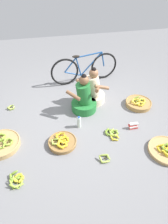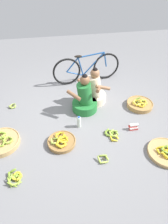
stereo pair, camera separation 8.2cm
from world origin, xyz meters
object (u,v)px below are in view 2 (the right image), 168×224
(vendor_woman_behind, at_px, (94,91))
(packet_carton_stack, at_px, (134,127))
(banana_basket_back_right, at_px, (1,142))
(loose_bananas_back_center, at_px, (112,134))
(water_bottle, at_px, (79,122))
(bicycle_leaning, at_px, (87,68))
(loose_bananas_front_left, at_px, (15,177))
(banana_basket_near_vendor, at_px, (62,142))
(loose_bananas_mid_left, at_px, (13,106))
(vendor_woman_front, at_px, (85,99))
(loose_bananas_front_right, at_px, (103,159))
(banana_basket_mid_right, at_px, (166,152))
(banana_basket_back_left, at_px, (140,104))

(vendor_woman_behind, bearing_deg, packet_carton_stack, -61.94)
(banana_basket_back_right, bearing_deg, vendor_woman_behind, 26.80)
(loose_bananas_back_center, relative_size, water_bottle, 1.26)
(bicycle_leaning, bearing_deg, loose_bananas_front_left, -121.76)
(banana_basket_near_vendor, relative_size, loose_bananas_back_center, 1.56)
(banana_basket_near_vendor, relative_size, loose_bananas_mid_left, 2.71)
(vendor_woman_front, bearing_deg, loose_bananas_front_left, -132.90)
(loose_bananas_front_right, relative_size, packet_carton_stack, 1.05)
(banana_basket_near_vendor, distance_m, loose_bananas_mid_left, 1.53)
(loose_bananas_mid_left, distance_m, water_bottle, 1.56)
(banana_basket_mid_right, relative_size, loose_bananas_front_right, 3.25)
(vendor_woman_front, distance_m, banana_basket_mid_right, 1.79)
(banana_basket_back_left, xyz_separation_m, loose_bananas_front_left, (-2.48, -1.29, -0.03))
(banana_basket_mid_right, distance_m, loose_bananas_back_center, 0.95)
(banana_basket_near_vendor, height_order, packet_carton_stack, banana_basket_near_vendor)
(vendor_woman_front, distance_m, loose_bananas_mid_left, 1.57)
(vendor_woman_behind, xyz_separation_m, loose_bananas_back_center, (0.09, -1.07, -0.23))
(vendor_woman_behind, relative_size, loose_bananas_mid_left, 4.50)
(banana_basket_back_right, xyz_separation_m, banana_basket_near_vendor, (1.02, -0.18, -0.01))
(vendor_woman_front, height_order, loose_bananas_mid_left, vendor_woman_front)
(banana_basket_back_left, distance_m, loose_bananas_mid_left, 2.73)
(loose_bananas_back_center, bearing_deg, vendor_woman_behind, 95.05)
(vendor_woman_front, distance_m, banana_basket_back_left, 1.20)
(vendor_woman_behind, height_order, loose_bananas_mid_left, vendor_woman_behind)
(banana_basket_near_vendor, bearing_deg, water_bottle, 44.87)
(vendor_woman_front, xyz_separation_m, loose_bananas_front_left, (-1.30, -1.40, -0.24))
(vendor_woman_behind, height_order, packet_carton_stack, vendor_woman_behind)
(loose_bananas_front_left, bearing_deg, loose_bananas_mid_left, 96.77)
(vendor_woman_front, xyz_separation_m, banana_basket_back_left, (1.18, -0.11, -0.21))
(bicycle_leaning, bearing_deg, banana_basket_mid_right, -71.36)
(loose_bananas_front_right, xyz_separation_m, packet_carton_stack, (0.73, 0.57, 0.03))
(vendor_woman_behind, relative_size, loose_bananas_back_center, 2.60)
(loose_bananas_back_center, bearing_deg, loose_bananas_front_left, -160.66)
(loose_bananas_front_right, height_order, loose_bananas_back_center, loose_bananas_back_center)
(banana_basket_near_vendor, bearing_deg, vendor_woman_front, 56.51)
(loose_bananas_front_left, relative_size, loose_bananas_mid_left, 1.70)
(banana_basket_mid_right, xyz_separation_m, loose_bananas_front_right, (-1.05, 0.07, -0.01))
(banana_basket_back_left, bearing_deg, banana_basket_near_vendor, -156.87)
(banana_basket_back_right, relative_size, loose_bananas_front_right, 3.35)
(loose_bananas_back_center, distance_m, loose_bananas_mid_left, 2.20)
(banana_basket_mid_right, xyz_separation_m, loose_bananas_mid_left, (-2.62, 1.74, -0.01))
(banana_basket_mid_right, height_order, loose_bananas_back_center, banana_basket_mid_right)
(loose_bananas_back_center, bearing_deg, packet_carton_stack, 9.40)
(banana_basket_near_vendor, bearing_deg, bicycle_leaning, 67.31)
(vendor_woman_front, bearing_deg, banana_basket_back_left, -5.41)
(loose_bananas_back_center, height_order, packet_carton_stack, packet_carton_stack)
(loose_bananas_back_center, height_order, loose_bananas_mid_left, loose_bananas_back_center)
(loose_bananas_front_right, relative_size, loose_bananas_front_left, 0.61)
(vendor_woman_front, relative_size, banana_basket_back_left, 1.51)
(loose_bananas_front_left, relative_size, water_bottle, 1.25)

